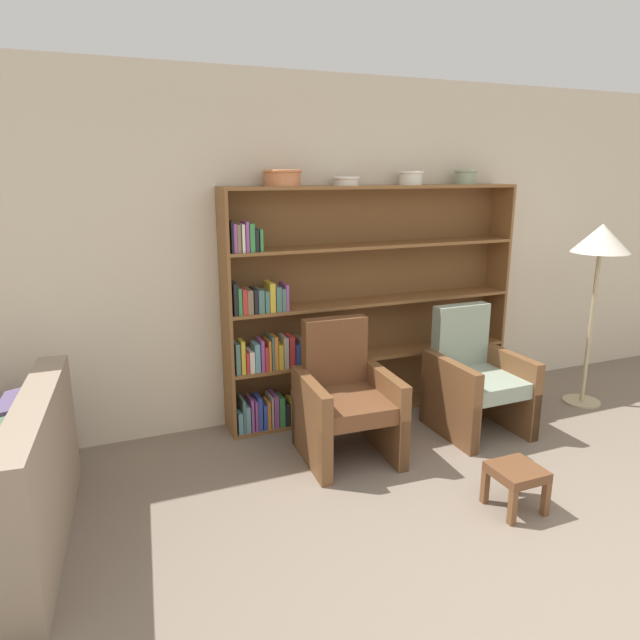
{
  "coord_description": "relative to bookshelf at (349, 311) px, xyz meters",
  "views": [
    {
      "loc": [
        -2.0,
        -1.59,
        2.01
      ],
      "look_at": [
        -0.45,
        2.18,
        0.95
      ],
      "focal_mm": 32.0,
      "sensor_mm": 36.0,
      "label": 1
    }
  ],
  "objects": [
    {
      "name": "floor_lamp",
      "position": [
        2.03,
        -0.63,
        0.51
      ],
      "size": [
        0.47,
        0.47,
        1.59
      ],
      "color": "tan",
      "rests_on": "ground"
    },
    {
      "name": "bowl_copper",
      "position": [
        -0.04,
        -0.02,
        1.06
      ],
      "size": [
        0.22,
        0.22,
        0.07
      ],
      "color": "silver",
      "rests_on": "bookshelf"
    },
    {
      "name": "armchair_leather",
      "position": [
        -0.34,
        -0.68,
        -0.47
      ],
      "size": [
        0.68,
        0.71,
        0.98
      ],
      "rotation": [
        0.0,
        0.0,
        3.09
      ],
      "color": "brown",
      "rests_on": "ground"
    },
    {
      "name": "bowl_terracotta",
      "position": [
        0.53,
        -0.02,
        1.08
      ],
      "size": [
        0.21,
        0.21,
        0.11
      ],
      "color": "silver",
      "rests_on": "bookshelf"
    },
    {
      "name": "wall_back",
      "position": [
        0.03,
        0.17,
        0.48
      ],
      "size": [
        12.0,
        0.06,
        2.75
      ],
      "color": "beige",
      "rests_on": "ground"
    },
    {
      "name": "armchair_cushioned",
      "position": [
        0.79,
        -0.68,
        -0.47
      ],
      "size": [
        0.65,
        0.69,
        0.98
      ],
      "rotation": [
        0.0,
        0.0,
        3.15
      ],
      "color": "brown",
      "rests_on": "ground"
    },
    {
      "name": "ground_plane",
      "position": [
        0.03,
        -2.56,
        -0.89
      ],
      "size": [
        24.0,
        24.0,
        0.0
      ],
      "primitive_type": "plane",
      "color": "#7A6B5B"
    },
    {
      "name": "bowl_stoneware",
      "position": [
        1.07,
        -0.02,
        1.08
      ],
      "size": [
        0.2,
        0.2,
        0.12
      ],
      "color": "gray",
      "rests_on": "bookshelf"
    },
    {
      "name": "footstool",
      "position": [
        0.32,
        -1.73,
        -0.67
      ],
      "size": [
        0.29,
        0.29,
        0.28
      ],
      "color": "brown",
      "rests_on": "ground"
    },
    {
      "name": "bookshelf",
      "position": [
        0.0,
        0.0,
        0.0
      ],
      "size": [
        2.54,
        0.3,
        1.91
      ],
      "color": "brown",
      "rests_on": "ground"
    },
    {
      "name": "bowl_cream",
      "position": [
        -0.57,
        -0.02,
        1.08
      ],
      "size": [
        0.29,
        0.29,
        0.12
      ],
      "color": "#C67547",
      "rests_on": "bookshelf"
    }
  ]
}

